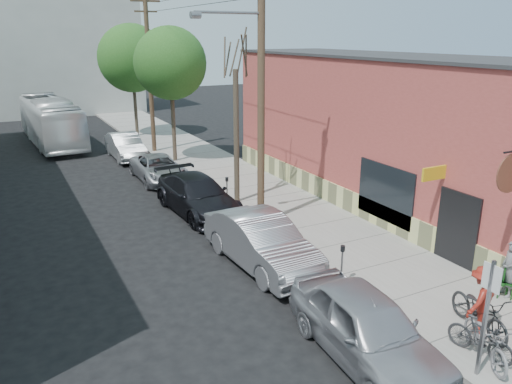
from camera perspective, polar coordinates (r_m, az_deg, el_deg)
name	(u,v)px	position (r m, az deg, el deg)	size (l,w,h in m)	color
ground	(270,298)	(15.08, 1.58, -11.98)	(120.00, 120.00, 0.00)	black
sidewalk	(239,183)	(25.91, -2.00, 1.07)	(4.50, 58.00, 0.15)	gray
cafe_building	(394,133)	(22.90, 15.48, 6.55)	(6.60, 20.20, 6.61)	#A7423E
end_cap_building	(39,50)	(53.64, -23.58, 14.66)	(18.00, 8.00, 12.00)	#B2B3AE
sign_post	(487,308)	(12.05, 24.89, -11.92)	(0.07, 0.45, 2.80)	slate
parking_meter_near	(342,258)	(15.41, 9.83, -7.45)	(0.14, 0.14, 1.24)	slate
parking_meter_far	(227,186)	(22.24, -3.33, 0.69)	(0.14, 0.14, 1.24)	slate
utility_pole_near	(260,91)	(18.91, 0.43, 11.43)	(3.57, 0.28, 10.00)	#503A28
utility_pole_far	(149,69)	(32.76, -12.09, 13.55)	(1.80, 0.28, 10.00)	#503A28
tree_bare	(236,138)	(22.06, -2.26, 6.22)	(0.24, 0.24, 5.88)	#44392C
tree_leafy_mid	(170,63)	(29.80, -9.76, 14.28)	(4.15, 4.15, 7.78)	#44392C
tree_leafy_far	(132,58)	(38.25, -14.00, 14.60)	(4.86, 4.86, 8.07)	#44392C
patio_chair_a	(511,282)	(16.41, 27.15, -9.16)	(0.50, 0.50, 0.88)	#113F13
patio_chair_b	(498,280)	(16.35, 25.91, -9.08)	(0.50, 0.50, 0.88)	#113F13
patron_grey	(509,269)	(16.24, 26.97, -7.83)	(0.62, 0.41, 1.69)	slate
cyclist	(481,299)	(14.08, 24.37, -11.11)	(1.16, 0.67, 1.80)	maroon
cyclist_bike	(480,311)	(14.24, 24.19, -12.32)	(0.74, 2.13, 1.12)	black
parked_bike_a	(481,338)	(13.29, 24.28, -14.95)	(0.46, 1.62, 0.97)	black
parked_bike_b	(486,340)	(13.22, 24.80, -15.07)	(0.68, 1.94, 1.02)	slate
car_0	(367,327)	(12.47, 12.54, -14.84)	(1.98, 4.93, 1.68)	#A5A5AD
car_1	(261,242)	(16.63, 0.63, -5.70)	(1.82, 5.23, 1.72)	#94949B
car_2	(198,195)	(21.68, -6.70, -0.37)	(2.24, 5.50, 1.60)	black
car_3	(159,168)	(26.87, -11.04, 2.67)	(2.21, 4.80, 1.33)	#A1A2A9
car_4	(126,146)	(32.20, -14.68, 5.08)	(1.65, 4.74, 1.56)	#ABAFB3
bus	(51,121)	(38.23, -22.41, 7.49)	(2.68, 11.45, 3.19)	white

